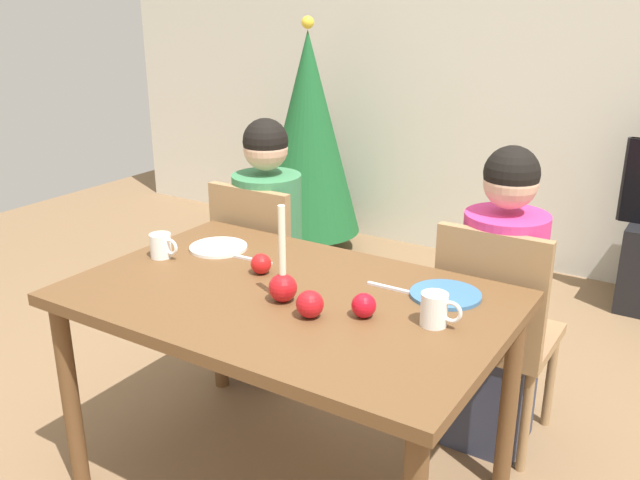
# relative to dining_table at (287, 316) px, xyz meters

# --- Properties ---
(back_wall) EXTENTS (6.40, 0.10, 2.60)m
(back_wall) POSITION_rel_dining_table_xyz_m (0.00, 2.60, 0.63)
(back_wall) COLOR beige
(back_wall) RESTS_ON ground
(dining_table) EXTENTS (1.40, 0.90, 0.75)m
(dining_table) POSITION_rel_dining_table_xyz_m (0.00, 0.00, 0.00)
(dining_table) COLOR brown
(dining_table) RESTS_ON ground
(chair_left) EXTENTS (0.40, 0.40, 0.90)m
(chair_left) POSITION_rel_dining_table_xyz_m (-0.55, 0.61, -0.15)
(chair_left) COLOR #99754C
(chair_left) RESTS_ON ground
(chair_right) EXTENTS (0.40, 0.40, 0.90)m
(chair_right) POSITION_rel_dining_table_xyz_m (0.50, 0.61, -0.15)
(chair_right) COLOR #99754C
(chair_right) RESTS_ON ground
(person_left_child) EXTENTS (0.30, 0.30, 1.17)m
(person_left_child) POSITION_rel_dining_table_xyz_m (-0.55, 0.64, -0.10)
(person_left_child) COLOR #33384C
(person_left_child) RESTS_ON ground
(person_right_child) EXTENTS (0.30, 0.30, 1.17)m
(person_right_child) POSITION_rel_dining_table_xyz_m (0.50, 0.64, -0.10)
(person_right_child) COLOR #33384C
(person_right_child) RESTS_ON ground
(christmas_tree) EXTENTS (0.69, 0.69, 1.54)m
(christmas_tree) POSITION_rel_dining_table_xyz_m (-1.27, 2.07, 0.13)
(christmas_tree) COLOR brown
(christmas_tree) RESTS_ON ground
(candle_centerpiece) EXTENTS (0.09, 0.09, 0.31)m
(candle_centerpiece) POSITION_rel_dining_table_xyz_m (0.03, -0.06, 0.15)
(candle_centerpiece) COLOR red
(candle_centerpiece) RESTS_ON dining_table
(plate_left) EXTENTS (0.22, 0.22, 0.01)m
(plate_left) POSITION_rel_dining_table_xyz_m (-0.45, 0.20, 0.09)
(plate_left) COLOR white
(plate_left) RESTS_ON dining_table
(plate_right) EXTENTS (0.23, 0.23, 0.01)m
(plate_right) POSITION_rel_dining_table_xyz_m (0.44, 0.25, 0.09)
(plate_right) COLOR teal
(plate_right) RESTS_ON dining_table
(mug_left) EXTENTS (0.12, 0.08, 0.09)m
(mug_left) POSITION_rel_dining_table_xyz_m (-0.57, 0.02, 0.13)
(mug_left) COLOR white
(mug_left) RESTS_ON dining_table
(mug_right) EXTENTS (0.12, 0.08, 0.10)m
(mug_right) POSITION_rel_dining_table_xyz_m (0.49, 0.04, 0.13)
(mug_right) COLOR white
(mug_right) RESTS_ON dining_table
(fork_left) EXTENTS (0.18, 0.02, 0.01)m
(fork_left) POSITION_rel_dining_table_xyz_m (-0.28, 0.17, 0.09)
(fork_left) COLOR silver
(fork_left) RESTS_ON dining_table
(fork_right) EXTENTS (0.18, 0.01, 0.01)m
(fork_right) POSITION_rel_dining_table_xyz_m (0.28, 0.20, 0.09)
(fork_right) COLOR silver
(fork_right) RESTS_ON dining_table
(apple_near_candle) EXTENTS (0.07, 0.07, 0.07)m
(apple_near_candle) POSITION_rel_dining_table_xyz_m (0.29, -0.02, 0.12)
(apple_near_candle) COLOR red
(apple_near_candle) RESTS_ON dining_table
(apple_by_left_plate) EXTENTS (0.07, 0.07, 0.07)m
(apple_by_left_plate) POSITION_rel_dining_table_xyz_m (-0.17, 0.09, 0.12)
(apple_by_left_plate) COLOR red
(apple_by_left_plate) RESTS_ON dining_table
(apple_by_right_mug) EXTENTS (0.08, 0.08, 0.08)m
(apple_by_right_mug) POSITION_rel_dining_table_xyz_m (0.16, -0.11, 0.13)
(apple_by_right_mug) COLOR red
(apple_by_right_mug) RESTS_ON dining_table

